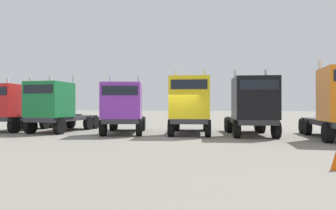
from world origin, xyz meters
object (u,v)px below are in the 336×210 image
Objects in this scene: semi_truck_black at (252,106)px; semi_truck_green at (56,107)px; semi_truck_purple at (123,108)px; semi_truck_yellow at (190,106)px; semi_truck_red at (12,107)px.

semi_truck_green is at bearing -96.20° from semi_truck_black.
semi_truck_yellow reaches higher than semi_truck_purple.
semi_truck_red reaches higher than semi_truck_purple.
semi_truck_black is at bearing 91.35° from semi_truck_green.
semi_truck_yellow is at bearing -98.70° from semi_truck_black.
semi_truck_green is 9.42m from semi_truck_yellow.
semi_truck_yellow is at bearing 82.65° from semi_truck_purple.
semi_truck_purple is at bearing -89.29° from semi_truck_yellow.
semi_truck_black reaches higher than semi_truck_green.
semi_truck_black is (8.13, 0.82, 0.13)m from semi_truck_purple.
semi_truck_black is at bearing 78.66° from semi_truck_purple.
semi_truck_red is 8.75m from semi_truck_purple.
semi_truck_purple is at bearing 84.81° from semi_truck_red.
semi_truck_purple is (5.10, 0.05, -0.11)m from semi_truck_green.
semi_truck_yellow is 1.09× the size of semi_truck_black.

